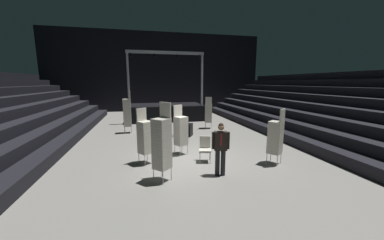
{
  "coord_description": "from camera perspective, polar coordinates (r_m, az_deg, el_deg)",
  "views": [
    {
      "loc": [
        -1.77,
        -8.11,
        2.97
      ],
      "look_at": [
        0.24,
        0.6,
        1.4
      ],
      "focal_mm": 20.16,
      "sensor_mm": 36.0,
      "label": 1
    }
  ],
  "objects": [
    {
      "name": "ground_plane",
      "position": [
        8.83,
        -0.63,
        -10.03
      ],
      "size": [
        22.0,
        30.0,
        0.1
      ],
      "primitive_type": "cube",
      "color": "slate"
    },
    {
      "name": "stage_riser",
      "position": [
        17.55,
        -7.09,
        2.34
      ],
      "size": [
        5.84,
        3.34,
        5.15
      ],
      "color": "black",
      "rests_on": "ground_plane"
    },
    {
      "name": "man_with_tie",
      "position": [
        6.93,
        7.58,
        -6.87
      ],
      "size": [
        0.57,
        0.33,
        1.72
      ],
      "rotation": [
        0.0,
        0.0,
        2.88
      ],
      "color": "black",
      "rests_on": "ground_plane"
    },
    {
      "name": "chair_stack_rear_left",
      "position": [
        13.17,
        -16.74,
        1.99
      ],
      "size": [
        0.45,
        0.45,
        2.48
      ],
      "rotation": [
        0.0,
        0.0,
        1.6
      ],
      "color": "#B2B5BA",
      "rests_on": "ground_plane"
    },
    {
      "name": "equipment_road_case",
      "position": [
        12.08,
        -2.16,
        -2.58
      ],
      "size": [
        1.08,
        0.95,
        0.69
      ],
      "primitive_type": "cube",
      "rotation": [
        0.0,
        0.0,
        -0.48
      ],
      "color": "black",
      "rests_on": "ground_plane"
    },
    {
      "name": "chair_stack_mid_left",
      "position": [
        13.96,
        4.38,
        1.94
      ],
      "size": [
        0.56,
        0.56,
        2.05
      ],
      "rotation": [
        0.0,
        0.0,
        5.96
      ],
      "color": "#B2B5BA",
      "rests_on": "ground_plane"
    },
    {
      "name": "chair_stack_front_right",
      "position": [
        8.04,
        -12.28,
        -4.26
      ],
      "size": [
        0.61,
        0.61,
        2.05
      ],
      "rotation": [
        0.0,
        0.0,
        3.75
      ],
      "color": "#B2B5BA",
      "rests_on": "ground_plane"
    },
    {
      "name": "chair_stack_mid_right",
      "position": [
        8.89,
        -2.99,
        -2.68
      ],
      "size": [
        0.59,
        0.59,
        2.05
      ],
      "rotation": [
        0.0,
        0.0,
        3.61
      ],
      "color": "#B2B5BA",
      "rests_on": "ground_plane"
    },
    {
      "name": "chair_stack_front_left",
      "position": [
        6.49,
        -7.99,
        -6.02
      ],
      "size": [
        0.62,
        0.62,
        2.39
      ],
      "rotation": [
        0.0,
        0.0,
        2.32
      ],
      "color": "#B2B5BA",
      "rests_on": "ground_plane"
    },
    {
      "name": "arena_end_wall",
      "position": [
        23.2,
        -8.81,
        12.41
      ],
      "size": [
        22.0,
        0.3,
        8.0
      ],
      "primitive_type": "cube",
      "color": "black",
      "rests_on": "ground_plane"
    },
    {
      "name": "loose_chair_near_man",
      "position": [
        8.24,
        3.46,
        -7.25
      ],
      "size": [
        0.54,
        0.54,
        0.95
      ],
      "rotation": [
        0.0,
        0.0,
        2.88
      ],
      "color": "#B2B5BA",
      "rests_on": "ground_plane"
    },
    {
      "name": "chair_stack_mid_centre",
      "position": [
        8.38,
        21.23,
        -4.14
      ],
      "size": [
        0.62,
        0.62,
        2.05
      ],
      "rotation": [
        0.0,
        0.0,
        0.63
      ],
      "color": "#B2B5BA",
      "rests_on": "ground_plane"
    },
    {
      "name": "bleacher_bank_right",
      "position": [
        13.41,
        33.94,
        3.27
      ],
      "size": [
        6.0,
        24.0,
        3.6
      ],
      "rotation": [
        0.0,
        0.0,
        -1.57
      ],
      "color": "black",
      "rests_on": "ground_plane"
    }
  ]
}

